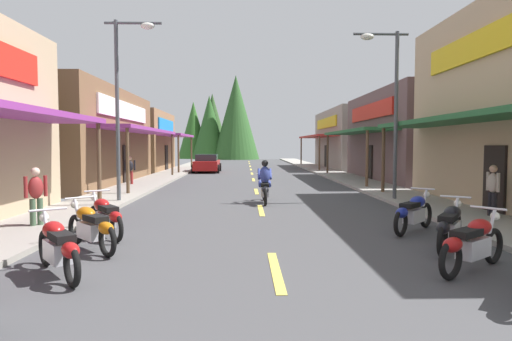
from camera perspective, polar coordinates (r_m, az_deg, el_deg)
name	(u,v)px	position (r m, az deg, el deg)	size (l,w,h in m)	color
ground	(254,183)	(24.81, -0.25, -1.67)	(9.33, 80.93, 0.10)	#424244
sidewalk_left	(151,182)	(25.36, -13.50, -1.40)	(2.29, 80.93, 0.12)	gray
sidewalk_right	(356,181)	(25.59, 12.87, -1.35)	(2.29, 80.93, 0.12)	#9E9991
centerline_dashes	(253,177)	(28.87, -0.42, -0.85)	(0.16, 56.63, 0.01)	#E0C64C
storefront_left_middle	(65,137)	(25.61, -23.55, 4.00)	(8.23, 12.78, 5.06)	brown
storefront_left_far	(124,142)	(37.22, -16.73, 3.62)	(8.59, 9.03, 4.78)	olive
storefront_right_middle	(429,136)	(28.19, 21.53, 4.15)	(8.90, 11.64, 5.25)	brown
storefront_right_far	(372,139)	(41.70, 14.80, 3.95)	(10.22, 12.90, 5.28)	gray
streetlamp_left	(125,86)	(16.55, -16.66, 10.46)	(2.02, 0.30, 6.51)	#474C51
streetlamp_right	(388,92)	(17.10, 16.83, 9.74)	(2.02, 0.30, 6.26)	#474C51
motorcycle_parked_right_1	(473,243)	(8.19, 26.34, -8.41)	(1.76, 1.37, 1.04)	black
motorcycle_parked_right_2	(450,226)	(9.69, 23.90, -6.56)	(1.32, 1.80, 1.04)	black
motorcycle_parked_right_3	(414,212)	(11.29, 19.79, -5.11)	(1.55, 1.62, 1.04)	black
motorcycle_parked_left_2	(58,246)	(7.78, -24.35, -8.96)	(1.39, 1.75, 1.04)	black
motorcycle_parked_left_3	(91,227)	(9.37, -20.66, -6.83)	(1.51, 1.65, 1.04)	black
motorcycle_parked_left_4	(105,216)	(10.66, -19.01, -5.58)	(1.35, 1.78, 1.04)	black
rider_cruising_lead	(265,185)	(15.90, 1.14, -1.92)	(0.60, 2.14, 1.57)	black
pedestrian_by_shop	(36,194)	(12.14, -26.68, -2.77)	(0.43, 0.45, 1.56)	#3F593F
pedestrian_waiting	(493,189)	(13.90, 28.40, -2.09)	(0.27, 0.57, 1.55)	black
pedestrian_strolling	(130,169)	(23.20, -16.09, 0.18)	(0.55, 0.36, 1.55)	maroon
parked_car_curbside	(207,163)	(34.31, -6.38, 0.92)	(2.09, 4.31, 1.40)	#B21919
treeline_backdrop	(219,123)	(67.50, -4.87, 6.13)	(12.73, 9.46, 12.51)	#2D4E23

